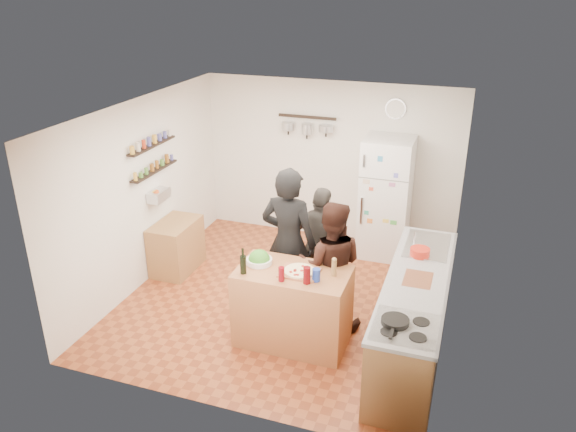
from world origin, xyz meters
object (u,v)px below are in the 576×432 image
at_px(person_left, 289,243).
at_px(skillet, 395,321).
at_px(salad_bowl, 259,261).
at_px(wine_bottle, 243,265).
at_px(person_back, 322,245).
at_px(fridge, 386,198).
at_px(red_bowl, 420,252).
at_px(prep_island, 293,306).
at_px(side_table, 177,246).
at_px(salt_canister, 316,275).
at_px(counter_run, 414,316).
at_px(person_center, 331,266).
at_px(pepper_mill, 334,269).
at_px(wall_clock, 396,109).

distance_m(person_left, skillet, 1.94).
bearing_deg(salad_bowl, wine_bottle, -106.50).
relative_size(person_back, fridge, 0.85).
height_order(wine_bottle, person_left, person_left).
xyz_separation_m(person_back, fridge, (0.54, 1.53, 0.14)).
xyz_separation_m(wine_bottle, fridge, (1.08, 2.78, -0.11)).
bearing_deg(person_back, red_bowl, -178.43).
xyz_separation_m(person_left, skillet, (1.48, -1.25, -0.00)).
height_order(salad_bowl, person_left, person_left).
height_order(prep_island, side_table, prep_island).
bearing_deg(skillet, person_left, 139.87).
height_order(salt_canister, counter_run, salt_canister).
height_order(person_left, skillet, person_left).
height_order(fridge, side_table, fridge).
height_order(salad_bowl, skillet, skillet).
bearing_deg(person_left, salt_canister, 131.02).
xyz_separation_m(prep_island, person_center, (0.31, 0.45, 0.34)).
height_order(wine_bottle, pepper_mill, wine_bottle).
xyz_separation_m(prep_island, person_back, (0.04, 1.03, 0.31)).
bearing_deg(red_bowl, wine_bottle, -149.97).
bearing_deg(side_table, wall_clock, 33.85).
bearing_deg(wine_bottle, fridge, 68.82).
distance_m(prep_island, person_back, 1.08).
distance_m(pepper_mill, salt_canister, 0.23).
distance_m(prep_island, salt_canister, 0.62).
bearing_deg(salt_canister, pepper_mill, 48.58).
bearing_deg(salt_canister, person_left, 128.05).
height_order(person_left, side_table, person_left).
bearing_deg(salad_bowl, prep_island, -6.79).
height_order(counter_run, red_bowl, red_bowl).
bearing_deg(side_table, pepper_mill, -22.02).
xyz_separation_m(pepper_mill, counter_run, (0.88, 0.21, -0.55)).
height_order(salad_bowl, person_back, person_back).
height_order(red_bowl, wall_clock, wall_clock).
distance_m(person_left, fridge, 2.14).
bearing_deg(side_table, skillet, -27.62).
bearing_deg(wine_bottle, salt_canister, 7.13).
distance_m(pepper_mill, person_back, 1.09).
relative_size(wine_bottle, person_back, 0.14).
relative_size(prep_island, person_center, 0.78).
distance_m(person_back, red_bowl, 1.27).
bearing_deg(side_table, wine_bottle, -39.02).
distance_m(wine_bottle, counter_run, 1.97).
distance_m(fridge, side_table, 3.11).
relative_size(wine_bottle, salt_canister, 1.49).
distance_m(person_back, skillet, 2.07).
xyz_separation_m(counter_run, red_bowl, (-0.05, 0.55, 0.52)).
bearing_deg(person_center, side_table, -25.24).
bearing_deg(salt_canister, side_table, 153.43).
bearing_deg(person_back, fridge, -97.62).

